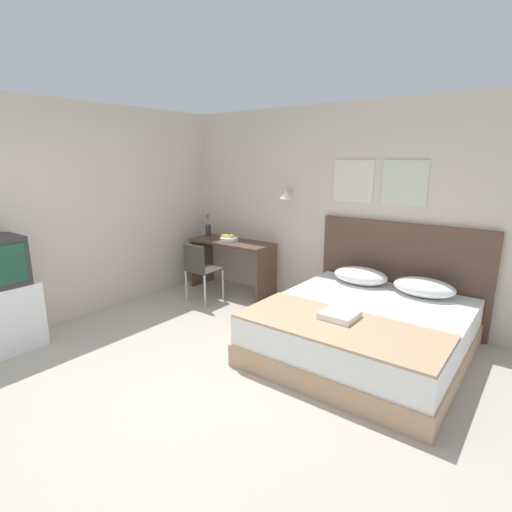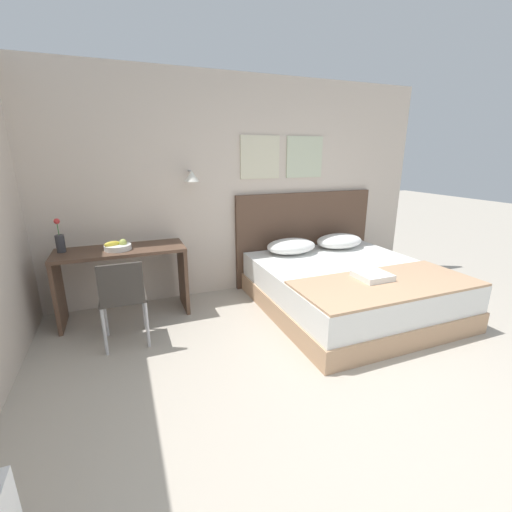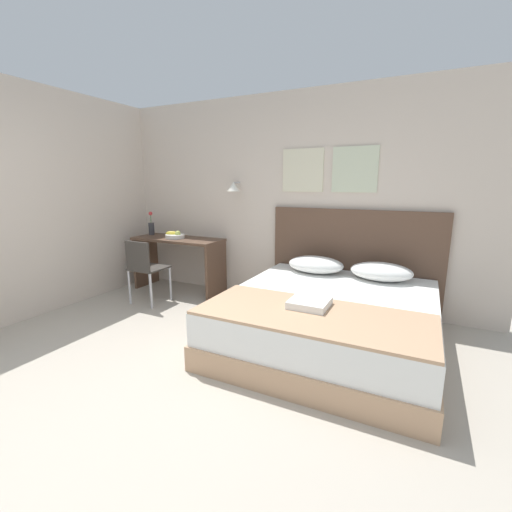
{
  "view_description": "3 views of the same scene",
  "coord_description": "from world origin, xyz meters",
  "px_view_note": "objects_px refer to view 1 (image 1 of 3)",
  "views": [
    {
      "loc": [
        2.44,
        -1.97,
        1.98
      ],
      "look_at": [
        -0.13,
        1.41,
        0.94
      ],
      "focal_mm": 28.0,
      "sensor_mm": 36.0,
      "label": 1
    },
    {
      "loc": [
        -1.33,
        -1.32,
        1.74
      ],
      "look_at": [
        -0.12,
        1.74,
        0.75
      ],
      "focal_mm": 24.0,
      "sensor_mm": 36.0,
      "label": 2
    },
    {
      "loc": [
        1.76,
        -1.38,
        1.55
      ],
      "look_at": [
        0.06,
        2.07,
        0.73
      ],
      "focal_mm": 24.0,
      "sensor_mm": 36.0,
      "label": 3
    }
  ],
  "objects_px": {
    "desk_chair": "(200,267)",
    "headboard": "(399,274)",
    "folded_towel_near_foot": "(340,315)",
    "fruit_bowl": "(229,239)",
    "bed": "(363,331)",
    "flower_vase": "(208,229)",
    "desk": "(232,256)",
    "tv_stand": "(5,318)",
    "pillow_left": "(360,276)",
    "pillow_right": "(424,287)",
    "throw_blanket": "(339,326)"
  },
  "relations": [
    {
      "from": "flower_vase",
      "to": "bed",
      "type": "bearing_deg",
      "value": -15.45
    },
    {
      "from": "throw_blanket",
      "to": "folded_towel_near_foot",
      "type": "relative_size",
      "value": 5.8
    },
    {
      "from": "fruit_bowl",
      "to": "throw_blanket",
      "type": "bearing_deg",
      "value": -28.17
    },
    {
      "from": "folded_towel_near_foot",
      "to": "desk",
      "type": "bearing_deg",
      "value": 153.04
    },
    {
      "from": "pillow_right",
      "to": "bed",
      "type": "bearing_deg",
      "value": -116.2
    },
    {
      "from": "tv_stand",
      "to": "flower_vase",
      "type": "bearing_deg",
      "value": 88.53
    },
    {
      "from": "bed",
      "to": "flower_vase",
      "type": "relative_size",
      "value": 5.84
    },
    {
      "from": "bed",
      "to": "tv_stand",
      "type": "relative_size",
      "value": 2.88
    },
    {
      "from": "headboard",
      "to": "folded_towel_near_foot",
      "type": "bearing_deg",
      "value": -92.44
    },
    {
      "from": "bed",
      "to": "headboard",
      "type": "height_order",
      "value": "headboard"
    },
    {
      "from": "headboard",
      "to": "fruit_bowl",
      "type": "xyz_separation_m",
      "value": [
        -2.42,
        -0.34,
        0.19
      ]
    },
    {
      "from": "headboard",
      "to": "desk_chair",
      "type": "height_order",
      "value": "headboard"
    },
    {
      "from": "folded_towel_near_foot",
      "to": "desk",
      "type": "xyz_separation_m",
      "value": [
        -2.34,
        1.19,
        -0.01
      ]
    },
    {
      "from": "throw_blanket",
      "to": "fruit_bowl",
      "type": "xyz_separation_m",
      "value": [
        -2.42,
        1.3,
        0.29
      ]
    },
    {
      "from": "fruit_bowl",
      "to": "flower_vase",
      "type": "relative_size",
      "value": 0.79
    },
    {
      "from": "pillow_left",
      "to": "desk_chair",
      "type": "distance_m",
      "value": 2.16
    },
    {
      "from": "headboard",
      "to": "desk",
      "type": "distance_m",
      "value": 2.42
    },
    {
      "from": "desk_chair",
      "to": "headboard",
      "type": "bearing_deg",
      "value": 21.87
    },
    {
      "from": "throw_blanket",
      "to": "fruit_bowl",
      "type": "bearing_deg",
      "value": 151.83
    },
    {
      "from": "pillow_right",
      "to": "headboard",
      "type": "bearing_deg",
      "value": 140.4
    },
    {
      "from": "folded_towel_near_foot",
      "to": "throw_blanket",
      "type": "bearing_deg",
      "value": -65.88
    },
    {
      "from": "pillow_left",
      "to": "desk",
      "type": "height_order",
      "value": "desk"
    },
    {
      "from": "pillow_left",
      "to": "folded_towel_near_foot",
      "type": "height_order",
      "value": "pillow_left"
    },
    {
      "from": "fruit_bowl",
      "to": "flower_vase",
      "type": "height_order",
      "value": "flower_vase"
    },
    {
      "from": "pillow_right",
      "to": "desk_chair",
      "type": "height_order",
      "value": "desk_chair"
    },
    {
      "from": "desk",
      "to": "fruit_bowl",
      "type": "relative_size",
      "value": 4.8
    },
    {
      "from": "pillow_left",
      "to": "throw_blanket",
      "type": "relative_size",
      "value": 0.35
    },
    {
      "from": "throw_blanket",
      "to": "folded_towel_near_foot",
      "type": "distance_m",
      "value": 0.16
    },
    {
      "from": "folded_towel_near_foot",
      "to": "fruit_bowl",
      "type": "bearing_deg",
      "value": 153.92
    },
    {
      "from": "pillow_left",
      "to": "throw_blanket",
      "type": "distance_m",
      "value": 1.39
    },
    {
      "from": "fruit_bowl",
      "to": "headboard",
      "type": "bearing_deg",
      "value": 8.02
    },
    {
      "from": "fruit_bowl",
      "to": "pillow_left",
      "type": "bearing_deg",
      "value": 1.06
    },
    {
      "from": "tv_stand",
      "to": "bed",
      "type": "bearing_deg",
      "value": 35.62
    },
    {
      "from": "pillow_left",
      "to": "fruit_bowl",
      "type": "height_order",
      "value": "fruit_bowl"
    },
    {
      "from": "bed",
      "to": "pillow_left",
      "type": "bearing_deg",
      "value": 116.2
    },
    {
      "from": "folded_towel_near_foot",
      "to": "desk_chair",
      "type": "height_order",
      "value": "desk_chair"
    },
    {
      "from": "bed",
      "to": "flower_vase",
      "type": "distance_m",
      "value": 3.14
    },
    {
      "from": "throw_blanket",
      "to": "desk_chair",
      "type": "height_order",
      "value": "desk_chair"
    },
    {
      "from": "headboard",
      "to": "flower_vase",
      "type": "height_order",
      "value": "headboard"
    },
    {
      "from": "desk",
      "to": "tv_stand",
      "type": "relative_size",
      "value": 1.86
    },
    {
      "from": "headboard",
      "to": "throw_blanket",
      "type": "relative_size",
      "value": 1.1
    },
    {
      "from": "pillow_right",
      "to": "throw_blanket",
      "type": "height_order",
      "value": "pillow_right"
    },
    {
      "from": "desk_chair",
      "to": "tv_stand",
      "type": "bearing_deg",
      "value": -105.27
    },
    {
      "from": "pillow_left",
      "to": "flower_vase",
      "type": "relative_size",
      "value": 1.87
    },
    {
      "from": "fruit_bowl",
      "to": "bed",
      "type": "bearing_deg",
      "value": -16.26
    },
    {
      "from": "pillow_right",
      "to": "tv_stand",
      "type": "bearing_deg",
      "value": -139.36
    },
    {
      "from": "pillow_left",
      "to": "desk",
      "type": "xyz_separation_m",
      "value": [
        -2.04,
        -0.0,
        -0.05
      ]
    },
    {
      "from": "desk_chair",
      "to": "desk",
      "type": "bearing_deg",
      "value": 88.36
    },
    {
      "from": "folded_towel_near_foot",
      "to": "desk",
      "type": "relative_size",
      "value": 0.24
    },
    {
      "from": "pillow_right",
      "to": "desk",
      "type": "relative_size",
      "value": 0.5
    }
  ]
}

